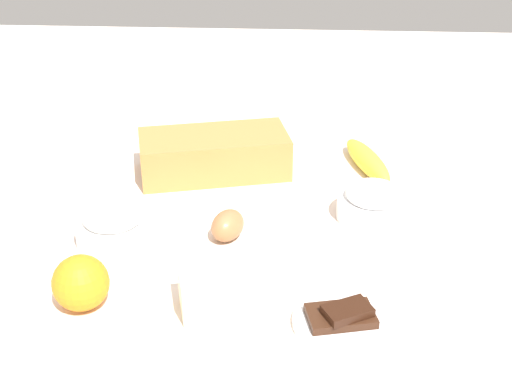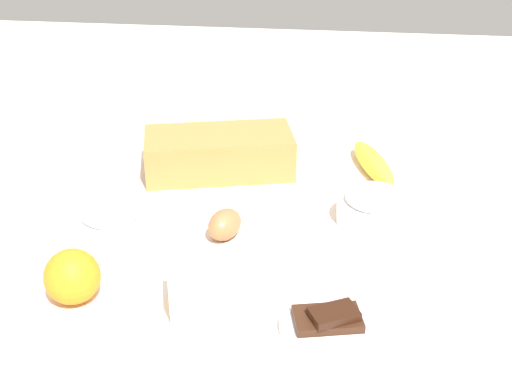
# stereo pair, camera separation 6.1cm
# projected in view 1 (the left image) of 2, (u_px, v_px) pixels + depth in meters

# --- Properties ---
(ground_plane) EXTENTS (2.40, 2.40, 0.02)m
(ground_plane) POSITION_uv_depth(u_px,v_px,m) (256.00, 217.00, 1.20)
(ground_plane) COLOR beige
(loaf_pan) EXTENTS (0.30, 0.19, 0.08)m
(loaf_pan) POSITION_uv_depth(u_px,v_px,m) (214.00, 153.00, 1.31)
(loaf_pan) COLOR #B77A3D
(loaf_pan) RESTS_ON ground_plane
(flour_bowl) EXTENTS (0.12, 0.12, 0.07)m
(flour_bowl) POSITION_uv_depth(u_px,v_px,m) (114.00, 227.00, 1.09)
(flour_bowl) COLOR white
(flour_bowl) RESTS_ON ground_plane
(sugar_bowl) EXTENTS (0.12, 0.12, 0.06)m
(sugar_bowl) POSITION_uv_depth(u_px,v_px,m) (373.00, 203.00, 1.16)
(sugar_bowl) COLOR white
(sugar_bowl) RESTS_ON ground_plane
(banana) EXTENTS (0.10, 0.19, 0.04)m
(banana) POSITION_uv_depth(u_px,v_px,m) (367.00, 160.00, 1.33)
(banana) COLOR yellow
(banana) RESTS_ON ground_plane
(orange_fruit) EXTENTS (0.08, 0.08, 0.08)m
(orange_fruit) POSITION_uv_depth(u_px,v_px,m) (81.00, 283.00, 0.94)
(orange_fruit) COLOR orange
(orange_fruit) RESTS_ON ground_plane
(butter_block) EXTENTS (0.10, 0.08, 0.06)m
(butter_block) POSITION_uv_depth(u_px,v_px,m) (213.00, 292.00, 0.94)
(butter_block) COLOR #F4EDB2
(butter_block) RESTS_ON ground_plane
(egg_near_butter) EXTENTS (0.07, 0.08, 0.05)m
(egg_near_butter) POSITION_uv_depth(u_px,v_px,m) (228.00, 225.00, 1.11)
(egg_near_butter) COLOR #9B683F
(egg_near_butter) RESTS_ON ground_plane
(chocolate_plate) EXTENTS (0.13, 0.13, 0.03)m
(chocolate_plate) POSITION_uv_depth(u_px,v_px,m) (341.00, 320.00, 0.92)
(chocolate_plate) COLOR white
(chocolate_plate) RESTS_ON ground_plane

